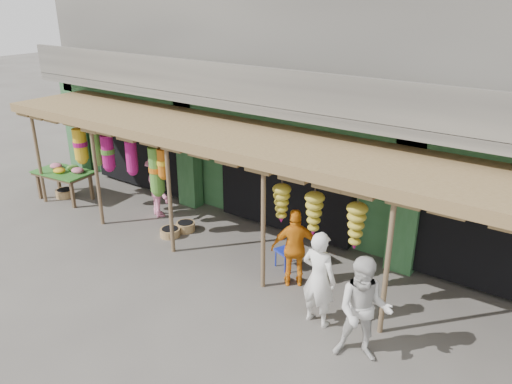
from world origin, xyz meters
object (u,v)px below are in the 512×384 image
Objects in this scene: person_vendor at (295,248)px; person_shopper at (158,186)px; flower_table at (64,173)px; blue_chair at (290,247)px; person_front at (319,279)px; person_right at (364,310)px.

person_shopper reaches higher than person_vendor.
person_shopper is (-4.66, 0.80, 0.01)m from person_vendor.
flower_table is at bearing 39.48° from person_shopper.
person_shopper reaches higher than blue_chair.
person_front is at bearing -170.68° from person_shopper.
blue_chair is at bearing -158.06° from person_shopper.
person_right is at bearing 112.96° from person_vendor.
blue_chair is 3.07m from person_right.
person_front is (1.43, -1.37, 0.43)m from blue_chair.
person_right is at bearing -14.14° from flower_table.
blue_chair is 0.47× the size of person_right.
flower_table is at bearing -1.98° from person_front.
person_right is at bearing 162.04° from person_front.
person_front is at bearing 104.42° from person_vendor.
person_front is 1.29m from person_vendor.
person_vendor is at bearing -6.86° from flower_table.
person_shopper is at bearing -44.92° from person_vendor.
person_shopper is at bearing -12.23° from person_front.
person_front is 0.99× the size of person_right.
person_vendor is at bearing -164.25° from person_shopper.
person_right is 6.98m from person_shopper.
person_shopper is at bearing 142.20° from person_right.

